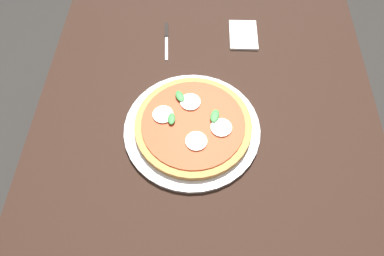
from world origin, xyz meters
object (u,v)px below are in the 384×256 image
(knife, at_px, (166,36))
(serving_tray, at_px, (192,129))
(napkin, at_px, (243,35))
(pizza, at_px, (193,125))
(dining_table, at_px, (205,155))

(knife, bearing_deg, serving_tray, -164.28)
(napkin, xyz_separation_m, knife, (-0.02, 0.25, -0.00))
(pizza, height_order, napkin, pizza)
(pizza, relative_size, napkin, 2.43)
(pizza, bearing_deg, knife, 16.28)
(knife, bearing_deg, dining_table, -160.17)
(serving_tray, xyz_separation_m, pizza, (0.00, -0.00, 0.02))
(pizza, xyz_separation_m, knife, (0.35, 0.10, -0.02))
(napkin, bearing_deg, knife, 93.52)
(napkin, height_order, knife, napkin)
(dining_table, relative_size, pizza, 4.29)
(serving_tray, relative_size, pizza, 1.17)
(pizza, bearing_deg, serving_tray, 131.18)
(dining_table, relative_size, serving_tray, 3.66)
(pizza, distance_m, napkin, 0.39)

